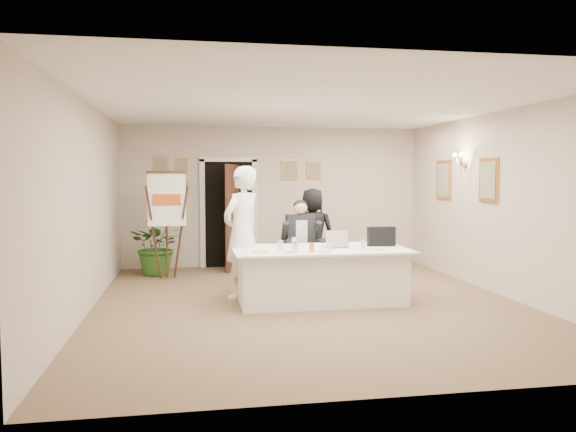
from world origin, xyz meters
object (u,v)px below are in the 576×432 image
at_px(seated_man, 301,243).
at_px(oj_glass, 312,248).
at_px(conference_table, 320,274).
at_px(standing_man, 242,232).
at_px(standing_woman, 313,233).
at_px(flip_chart, 167,231).
at_px(paper_stack, 373,249).
at_px(steel_jug, 295,246).
at_px(potted_palm, 158,245).
at_px(laptop, 335,238).
at_px(laptop_bag, 381,236).

height_order(seated_man, oj_glass, seated_man).
distance_m(conference_table, standing_man, 1.31).
bearing_deg(conference_table, seated_man, 93.92).
relative_size(standing_man, standing_woman, 1.22).
distance_m(flip_chart, standing_man, 2.07).
xyz_separation_m(paper_stack, steel_jug, (-1.10, 0.13, 0.04)).
distance_m(potted_palm, paper_stack, 4.30).
height_order(seated_man, steel_jug, seated_man).
distance_m(oj_glass, steel_jug, 0.32).
height_order(seated_man, potted_palm, seated_man).
relative_size(seated_man, oj_glass, 11.13).
distance_m(laptop, steel_jug, 0.69).
bearing_deg(conference_table, potted_palm, 132.57).
distance_m(potted_palm, oj_glass, 3.79).
bearing_deg(standing_woman, standing_man, 65.13).
relative_size(potted_palm, laptop_bag, 2.68).
bearing_deg(laptop, paper_stack, -41.57).
xyz_separation_m(conference_table, standing_man, (-1.08, 0.43, 0.59)).
height_order(laptop, paper_stack, laptop).
bearing_deg(standing_man, laptop, 120.74).
bearing_deg(potted_palm, seated_man, -34.01).
relative_size(potted_palm, paper_stack, 3.73).
bearing_deg(oj_glass, laptop_bag, 23.45).
bearing_deg(flip_chart, potted_palm, 110.37).
relative_size(conference_table, seated_man, 1.73).
distance_m(standing_man, laptop_bag, 2.07).
bearing_deg(potted_palm, conference_table, -47.43).
height_order(conference_table, paper_stack, paper_stack).
distance_m(seated_man, standing_woman, 0.96).
relative_size(standing_man, oj_glass, 15.08).
xyz_separation_m(standing_woman, steel_jug, (-0.71, -2.08, 0.03)).
bearing_deg(flip_chart, paper_stack, -39.49).
height_order(conference_table, flip_chart, flip_chart).
relative_size(flip_chart, oj_glass, 14.35).
relative_size(standing_woman, potted_palm, 1.46).
relative_size(flip_chart, potted_palm, 1.70).
height_order(standing_man, steel_jug, standing_man).
height_order(flip_chart, oj_glass, flip_chart).
distance_m(flip_chart, laptop, 3.23).
bearing_deg(seated_man, conference_table, -71.77).
relative_size(laptop, steel_jug, 3.18).
relative_size(seated_man, potted_palm, 1.32).
relative_size(potted_palm, oj_glass, 8.46).
height_order(standing_man, laptop, standing_man).
height_order(standing_man, laptop_bag, standing_man).
relative_size(standing_woman, oj_glass, 12.35).
xyz_separation_m(flip_chart, potted_palm, (-0.19, 0.50, -0.31)).
distance_m(conference_table, steel_jug, 0.61).
distance_m(conference_table, potted_palm, 3.60).
height_order(flip_chart, laptop_bag, flip_chart).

